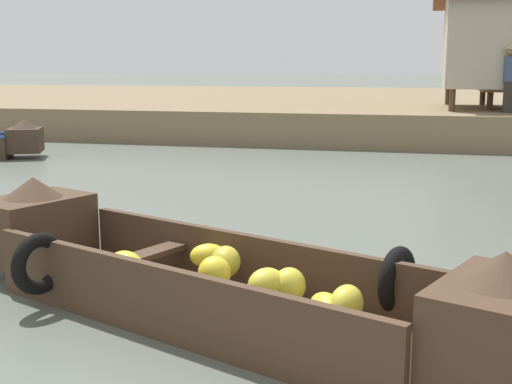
% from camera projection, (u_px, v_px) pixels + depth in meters
% --- Properties ---
extents(ground_plane, '(300.00, 300.00, 0.00)m').
position_uv_depth(ground_plane, '(362.00, 189.00, 11.10)').
color(ground_plane, '#596056').
extents(riverbank_strip, '(160.00, 20.00, 0.85)m').
position_uv_depth(riverbank_strip, '(398.00, 108.00, 25.46)').
color(riverbank_strip, '#7F6B4C').
rests_on(riverbank_strip, ground).
extents(banana_boat, '(5.19, 2.92, 0.93)m').
position_uv_depth(banana_boat, '(212.00, 278.00, 5.36)').
color(banana_boat, '#473323').
rests_on(banana_boat, ground).
extents(vendor_person, '(0.44, 0.44, 1.66)m').
position_uv_depth(vendor_person, '(511.00, 74.00, 16.33)').
color(vendor_person, '#332D28').
rests_on(vendor_person, riverbank_strip).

